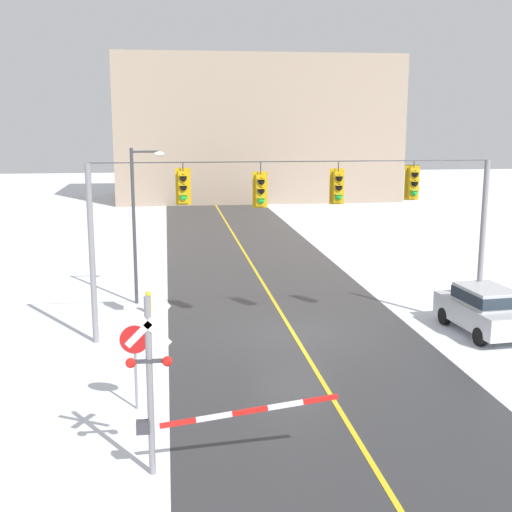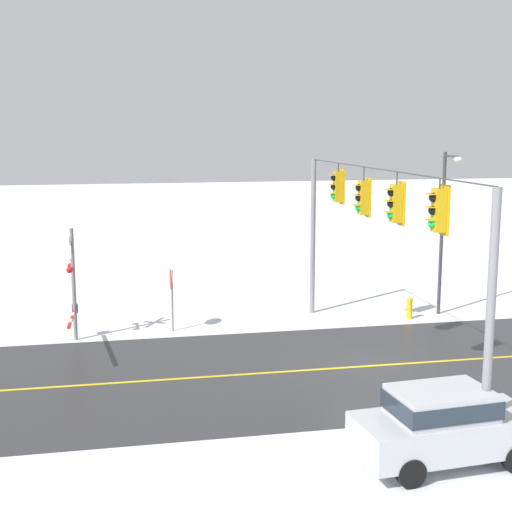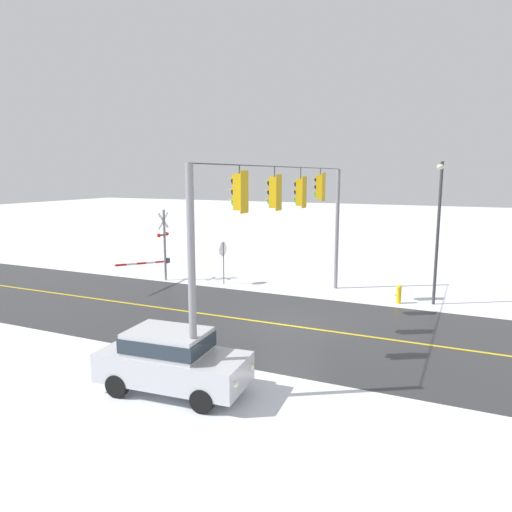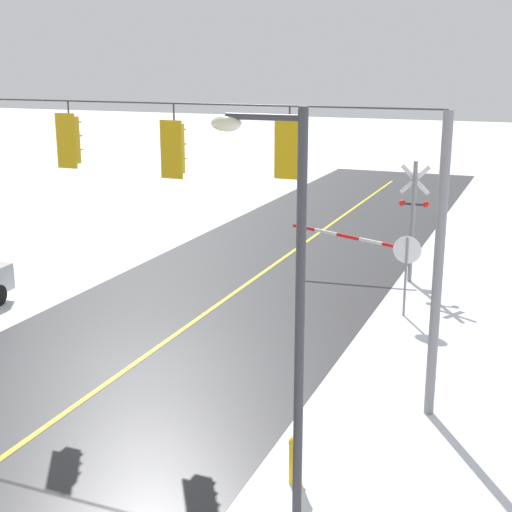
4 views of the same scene
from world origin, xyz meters
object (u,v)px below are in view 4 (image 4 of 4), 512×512
object	(u,v)px
streetlamp_near	(286,294)
railroad_crossing	(401,221)
stop_sign	(407,258)
fire_hydrant	(295,458)

from	to	relation	value
streetlamp_near	railroad_crossing	bearing A→B (deg)	-85.59
stop_sign	railroad_crossing	distance (m)	3.59
railroad_crossing	streetlamp_near	bearing A→B (deg)	94.41
streetlamp_near	fire_hydrant	distance (m)	3.77
fire_hydrant	streetlamp_near	bearing A→B (deg)	102.21
railroad_crossing	fire_hydrant	distance (m)	12.90
streetlamp_near	stop_sign	bearing A→B (deg)	-88.80
streetlamp_near	fire_hydrant	size ratio (longest dim) A/B	7.39
railroad_crossing	streetlamp_near	xyz separation A→B (m)	(-1.10, 14.27, 1.92)
stop_sign	fire_hydrant	world-z (taller)	stop_sign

